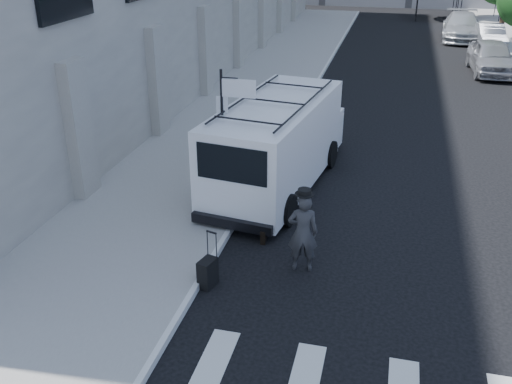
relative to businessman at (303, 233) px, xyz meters
The scene contains 10 objects.
ground 1.05m from the businessman, 86.81° to the right, with size 120.00×120.00×0.00m, color black.
sidewalk_left 16.05m from the businessman, 105.27° to the left, with size 4.50×48.00×0.15m, color gray.
sign_pole 3.95m from the businessman, 131.25° to the left, with size 1.03×0.07×3.50m.
businessman is the anchor object (origin of this frame).
briefcase 1.63m from the businessman, 137.43° to the left, with size 0.12×0.44×0.34m, color black.
suitcase 2.18m from the businessman, 147.94° to the right, with size 0.37×0.49×1.20m.
cargo_van 4.48m from the businessman, 108.83° to the left, with size 3.04×6.91×2.50m.
parked_car_a 20.85m from the businessman, 72.97° to the left, with size 1.92×4.76×1.62m, color gray.
parked_car_b 27.58m from the businessman, 75.66° to the left, with size 1.45×4.17×1.37m, color #585B60.
parked_car_c 29.60m from the businessman, 79.56° to the left, with size 2.30×5.65×1.64m, color #A2A6AA.
Camera 1 is at (1.54, -9.98, 6.89)m, focal length 40.00 mm.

